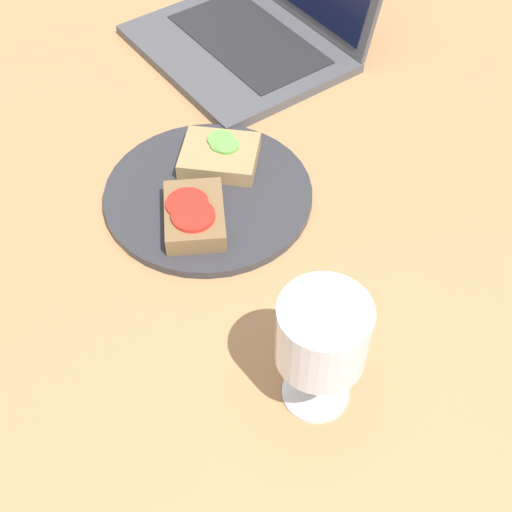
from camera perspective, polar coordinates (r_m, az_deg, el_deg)
name	(u,v)px	position (r cm, az deg, el deg)	size (l,w,h in cm)	color
wooden_table	(270,247)	(84.99, 1.10, 0.70)	(140.00, 140.00, 3.00)	#B27F51
plate	(208,195)	(88.28, -3.84, 4.93)	(25.68, 25.68, 1.11)	#333338
sandwich_with_cucumber	(220,155)	(90.85, -2.91, 8.07)	(12.32, 12.34, 2.63)	#A88456
sandwich_with_tomato	(194,215)	(83.28, -4.98, 3.29)	(11.92, 10.88, 2.99)	brown
wine_glass	(322,338)	(63.81, 5.33, -6.54)	(8.44, 8.44, 14.15)	white
laptop	(263,15)	(112.29, 0.56, 18.73)	(30.18, 29.05, 22.42)	#4C4C51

